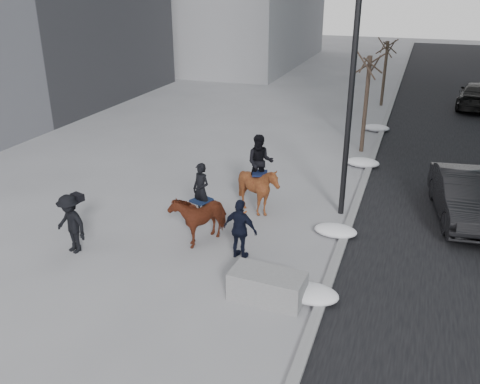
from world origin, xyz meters
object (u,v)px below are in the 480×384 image
(planter, at_px, (267,286))
(mounted_right, at_px, (259,183))
(mounted_left, at_px, (200,212))
(car_near, at_px, (465,196))

(planter, xyz_separation_m, mounted_right, (-1.71, 4.62, 0.71))
(mounted_left, height_order, mounted_right, mounted_right)
(planter, xyz_separation_m, car_near, (4.68, 6.51, 0.40))
(planter, relative_size, mounted_right, 0.68)
(mounted_left, bearing_deg, planter, -39.63)
(planter, relative_size, car_near, 0.39)
(planter, height_order, car_near, car_near)
(car_near, distance_m, mounted_left, 8.57)
(mounted_left, relative_size, mounted_right, 0.88)
(planter, bearing_deg, mounted_left, 140.37)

